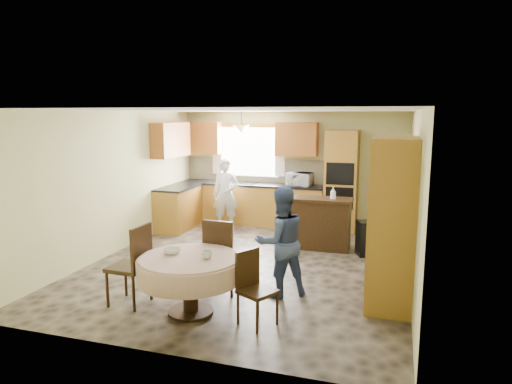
{
  "coord_description": "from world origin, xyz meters",
  "views": [
    {
      "loc": [
        2.24,
        -6.88,
        2.44
      ],
      "look_at": [
        0.01,
        0.3,
        1.16
      ],
      "focal_mm": 32.0,
      "sensor_mm": 36.0,
      "label": 1
    }
  ],
  "objects_px": {
    "oven_tower": "(342,181)",
    "chair_right": "(253,284)",
    "chair_back": "(221,252)",
    "person_dining": "(281,242)",
    "chair_left": "(134,261)",
    "person_sink": "(226,194)",
    "cupboard": "(392,222)",
    "sideboard": "(317,225)",
    "dining_table": "(190,269)"
  },
  "relations": [
    {
      "from": "oven_tower",
      "to": "person_dining",
      "type": "xyz_separation_m",
      "value": [
        -0.35,
        -3.81,
        -0.32
      ]
    },
    {
      "from": "sideboard",
      "to": "cupboard",
      "type": "height_order",
      "value": "cupboard"
    },
    {
      "from": "chair_back",
      "to": "chair_right",
      "type": "distance_m",
      "value": 1.03
    },
    {
      "from": "person_sink",
      "to": "chair_back",
      "type": "bearing_deg",
      "value": -87.31
    },
    {
      "from": "chair_right",
      "to": "person_dining",
      "type": "distance_m",
      "value": 0.96
    },
    {
      "from": "oven_tower",
      "to": "person_sink",
      "type": "height_order",
      "value": "oven_tower"
    },
    {
      "from": "oven_tower",
      "to": "person_dining",
      "type": "distance_m",
      "value": 3.83
    },
    {
      "from": "chair_left",
      "to": "chair_right",
      "type": "xyz_separation_m",
      "value": [
        1.62,
        -0.05,
        -0.1
      ]
    },
    {
      "from": "cupboard",
      "to": "person_sink",
      "type": "relative_size",
      "value": 1.42
    },
    {
      "from": "sideboard",
      "to": "chair_left",
      "type": "xyz_separation_m",
      "value": [
        -1.81,
        -3.22,
        0.14
      ]
    },
    {
      "from": "oven_tower",
      "to": "chair_right",
      "type": "relative_size",
      "value": 2.43
    },
    {
      "from": "chair_right",
      "to": "person_dining",
      "type": "xyz_separation_m",
      "value": [
        0.09,
        0.92,
        0.26
      ]
    },
    {
      "from": "chair_back",
      "to": "person_sink",
      "type": "xyz_separation_m",
      "value": [
        -1.22,
        3.35,
        0.18
      ]
    },
    {
      "from": "cupboard",
      "to": "person_dining",
      "type": "height_order",
      "value": "cupboard"
    },
    {
      "from": "oven_tower",
      "to": "person_sink",
      "type": "distance_m",
      "value": 2.46
    },
    {
      "from": "oven_tower",
      "to": "chair_right",
      "type": "bearing_deg",
      "value": -95.37
    },
    {
      "from": "chair_left",
      "to": "chair_right",
      "type": "relative_size",
      "value": 1.21
    },
    {
      "from": "sideboard",
      "to": "chair_right",
      "type": "relative_size",
      "value": 1.42
    },
    {
      "from": "dining_table",
      "to": "person_sink",
      "type": "height_order",
      "value": "person_sink"
    },
    {
      "from": "person_dining",
      "to": "sideboard",
      "type": "bearing_deg",
      "value": -128.84
    },
    {
      "from": "oven_tower",
      "to": "dining_table",
      "type": "relative_size",
      "value": 1.66
    },
    {
      "from": "cupboard",
      "to": "chair_back",
      "type": "xyz_separation_m",
      "value": [
        -2.21,
        -0.36,
        -0.5
      ]
    },
    {
      "from": "oven_tower",
      "to": "cupboard",
      "type": "xyz_separation_m",
      "value": [
        1.07,
        -3.62,
        0.02
      ]
    },
    {
      "from": "chair_left",
      "to": "chair_back",
      "type": "bearing_deg",
      "value": 129.36
    },
    {
      "from": "sideboard",
      "to": "dining_table",
      "type": "relative_size",
      "value": 0.97
    },
    {
      "from": "sideboard",
      "to": "dining_table",
      "type": "xyz_separation_m",
      "value": [
        -1.01,
        -3.25,
        0.12
      ]
    },
    {
      "from": "dining_table",
      "to": "person_dining",
      "type": "relative_size",
      "value": 0.86
    },
    {
      "from": "cupboard",
      "to": "chair_left",
      "type": "relative_size",
      "value": 2.04
    },
    {
      "from": "chair_left",
      "to": "person_dining",
      "type": "bearing_deg",
      "value": 119.1
    },
    {
      "from": "chair_back",
      "to": "person_dining",
      "type": "relative_size",
      "value": 0.7
    },
    {
      "from": "dining_table",
      "to": "chair_left",
      "type": "distance_m",
      "value": 0.8
    },
    {
      "from": "cupboard",
      "to": "chair_left",
      "type": "distance_m",
      "value": 3.35
    },
    {
      "from": "chair_right",
      "to": "person_sink",
      "type": "height_order",
      "value": "person_sink"
    },
    {
      "from": "person_dining",
      "to": "cupboard",
      "type": "bearing_deg",
      "value": 151.21
    },
    {
      "from": "cupboard",
      "to": "chair_right",
      "type": "distance_m",
      "value": 1.97
    },
    {
      "from": "sideboard",
      "to": "chair_right",
      "type": "distance_m",
      "value": 3.28
    },
    {
      "from": "cupboard",
      "to": "dining_table",
      "type": "distance_m",
      "value": 2.63
    },
    {
      "from": "dining_table",
      "to": "person_sink",
      "type": "distance_m",
      "value": 4.23
    },
    {
      "from": "chair_right",
      "to": "chair_back",
      "type": "bearing_deg",
      "value": 72.0
    },
    {
      "from": "oven_tower",
      "to": "chair_right",
      "type": "xyz_separation_m",
      "value": [
        -0.44,
        -4.73,
        -0.58
      ]
    },
    {
      "from": "chair_left",
      "to": "person_sink",
      "type": "xyz_separation_m",
      "value": [
        -0.3,
        4.05,
        0.17
      ]
    },
    {
      "from": "cupboard",
      "to": "dining_table",
      "type": "relative_size",
      "value": 1.69
    },
    {
      "from": "sideboard",
      "to": "person_sink",
      "type": "distance_m",
      "value": 2.29
    },
    {
      "from": "oven_tower",
      "to": "dining_table",
      "type": "xyz_separation_m",
      "value": [
        -1.26,
        -4.71,
        -0.49
      ]
    },
    {
      "from": "chair_right",
      "to": "person_sink",
      "type": "xyz_separation_m",
      "value": [
        -1.92,
        4.1,
        0.28
      ]
    },
    {
      "from": "oven_tower",
      "to": "dining_table",
      "type": "distance_m",
      "value": 4.9
    },
    {
      "from": "chair_left",
      "to": "sideboard",
      "type": "bearing_deg",
      "value": 152.71
    },
    {
      "from": "oven_tower",
      "to": "cupboard",
      "type": "relative_size",
      "value": 0.98
    },
    {
      "from": "sideboard",
      "to": "person_sink",
      "type": "height_order",
      "value": "person_sink"
    },
    {
      "from": "chair_back",
      "to": "person_dining",
      "type": "height_order",
      "value": "person_dining"
    }
  ]
}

